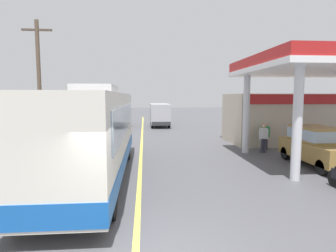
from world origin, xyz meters
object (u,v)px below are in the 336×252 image
object	(u,v)px
pedestrian_near_pump	(264,137)
minibus_opposing_lane	(160,113)
coach_bus_main	(93,135)
car_at_pump	(317,144)
pedestrian_by_shop	(265,134)
car_trailing_behind_bus	(121,117)

from	to	relation	value
pedestrian_near_pump	minibus_opposing_lane	bearing A→B (deg)	108.17
coach_bus_main	minibus_opposing_lane	xyz separation A→B (m)	(3.69, 19.92, -0.25)
coach_bus_main	car_at_pump	xyz separation A→B (m)	(9.98, 1.19, -0.71)
car_at_pump	pedestrian_by_shop	size ratio (longest dim) A/B	2.53
pedestrian_near_pump	coach_bus_main	bearing A→B (deg)	-153.75
minibus_opposing_lane	car_trailing_behind_bus	xyz separation A→B (m)	(-4.17, -0.58, -0.46)
car_at_pump	pedestrian_by_shop	bearing A→B (deg)	99.25
minibus_opposing_lane	pedestrian_by_shop	xyz separation A→B (m)	(5.62, -14.65, -0.54)
pedestrian_by_shop	car_trailing_behind_bus	bearing A→B (deg)	124.84
coach_bus_main	car_trailing_behind_bus	bearing A→B (deg)	91.42
coach_bus_main	pedestrian_near_pump	size ratio (longest dim) A/B	6.65
minibus_opposing_lane	car_trailing_behind_bus	world-z (taller)	minibus_opposing_lane
coach_bus_main	pedestrian_by_shop	world-z (taller)	coach_bus_main
pedestrian_near_pump	pedestrian_by_shop	bearing A→B (deg)	61.49
coach_bus_main	pedestrian_near_pump	bearing A→B (deg)	26.25
coach_bus_main	minibus_opposing_lane	size ratio (longest dim) A/B	1.80
car_at_pump	minibus_opposing_lane	size ratio (longest dim) A/B	0.69
car_at_pump	pedestrian_near_pump	distance (m)	3.36
minibus_opposing_lane	pedestrian_near_pump	xyz separation A→B (m)	(5.12, -15.58, -0.54)
minibus_opposing_lane	pedestrian_near_pump	bearing A→B (deg)	-71.83
coach_bus_main	car_trailing_behind_bus	world-z (taller)	coach_bus_main
pedestrian_near_pump	pedestrian_by_shop	world-z (taller)	same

